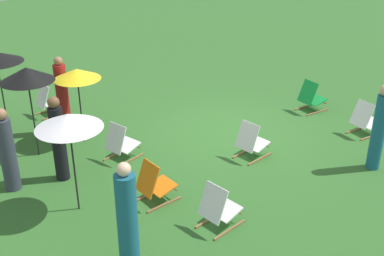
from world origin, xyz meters
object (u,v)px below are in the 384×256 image
(deckchair_4, at_px, (219,208))
(person_4, at_px, (379,129))
(deckchair_6, at_px, (311,98))
(person_2, at_px, (63,97))
(person_3, at_px, (7,152))
(deckchair_5, at_px, (154,184))
(deckchair_1, at_px, (49,101))
(deckchair_3, at_px, (251,142))
(deckchair_2, at_px, (121,144))
(deckchair_8, at_px, (365,120))
(umbrella_3, at_px, (69,121))
(umbrella_1, at_px, (27,74))
(umbrella_2, at_px, (77,74))
(person_1, at_px, (58,140))
(person_0, at_px, (127,221))

(deckchair_4, distance_m, person_4, 3.91)
(deckchair_6, bearing_deg, person_2, 69.78)
(person_4, bearing_deg, person_3, 34.71)
(deckchair_4, distance_m, person_3, 4.11)
(deckchair_5, relative_size, person_2, 0.44)
(person_3, bearing_deg, deckchair_1, 95.11)
(deckchair_3, relative_size, deckchair_6, 1.00)
(deckchair_2, xyz_separation_m, deckchair_5, (-1.75, 0.49, 0.00))
(deckchair_1, distance_m, deckchair_8, 7.85)
(umbrella_3, bearing_deg, deckchair_5, -122.99)
(umbrella_1, height_order, umbrella_2, umbrella_1)
(deckchair_4, bearing_deg, deckchair_8, -89.20)
(deckchair_6, distance_m, umbrella_3, 6.98)
(person_1, bearing_deg, person_0, -50.73)
(deckchair_3, xyz_separation_m, person_1, (1.97, 3.43, 0.49))
(person_0, xyz_separation_m, person_2, (4.90, -1.68, 0.02))
(deckchair_1, bearing_deg, umbrella_1, 148.78)
(deckchair_1, distance_m, deckchair_5, 4.99)
(umbrella_2, relative_size, person_3, 1.04)
(umbrella_1, bearing_deg, umbrella_2, -94.36)
(deckchair_6, distance_m, person_1, 6.67)
(person_0, relative_size, person_2, 0.98)
(deckchair_5, xyz_separation_m, person_0, (-1.15, 1.40, 0.50))
(deckchair_3, bearing_deg, umbrella_2, 34.87)
(person_4, bearing_deg, deckchair_2, 24.36)
(deckchair_3, height_order, umbrella_1, umbrella_1)
(person_2, bearing_deg, deckchair_8, 123.94)
(umbrella_2, relative_size, person_4, 0.95)
(umbrella_2, height_order, person_2, person_2)
(deckchair_6, distance_m, umbrella_1, 7.08)
(person_2, bearing_deg, person_3, 24.84)
(deckchair_3, bearing_deg, deckchair_8, -111.45)
(deckchair_6, xyz_separation_m, umbrella_2, (2.52, 5.34, 1.26))
(umbrella_2, bearing_deg, umbrella_3, 146.95)
(umbrella_1, relative_size, person_2, 1.07)
(person_1, height_order, person_2, person_2)
(deckchair_6, height_order, person_1, person_1)
(umbrella_3, height_order, person_0, umbrella_3)
(deckchair_3, height_order, person_1, person_1)
(deckchair_1, bearing_deg, person_3, 143.97)
(deckchair_2, relative_size, umbrella_1, 0.42)
(deckchair_1, xyz_separation_m, person_2, (-1.22, 0.21, 0.53))
(deckchair_3, bearing_deg, umbrella_3, 76.76)
(deckchair_5, distance_m, umbrella_3, 1.95)
(umbrella_1, height_order, umbrella_3, umbrella_1)
(person_1, bearing_deg, umbrella_1, 135.24)
(deckchair_2, bearing_deg, person_4, -144.64)
(deckchair_3, bearing_deg, person_4, -143.66)
(deckchair_4, bearing_deg, person_4, -102.67)
(deckchair_3, xyz_separation_m, umbrella_1, (3.22, 3.33, 1.48))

